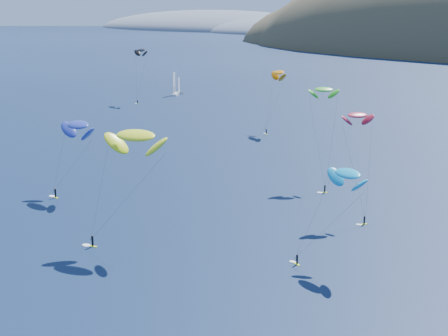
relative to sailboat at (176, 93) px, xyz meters
The scene contains 9 objects.
headland 640.72m from the sailboat, 121.01° to the left, with size 460.00×250.00×60.00m.
sailboat is the anchor object (origin of this frame).
kitesurfer_1 90.34m from the sailboat, 29.47° to the right, with size 9.49×12.89×21.73m.
kitesurfer_2 177.84m from the sailboat, 54.13° to the right, with size 12.32×11.43×22.63m.
kitesurfer_3 146.23m from the sailboat, 37.97° to the right, with size 10.00×13.44×23.84m.
kitesurfer_5 190.91m from the sailboat, 43.47° to the right, with size 10.78×10.35×17.37m.
kitesurfer_9 169.90m from the sailboat, 39.58° to the right, with size 8.66×9.55×22.08m.
kitesurfer_10 148.62m from the sailboat, 60.31° to the right, with size 11.12×10.08×18.43m.
kitesurfer_12 31.17m from the sailboat, 89.30° to the right, with size 8.66×8.80×23.88m.
Camera 1 is at (60.44, -22.25, 42.50)m, focal length 50.00 mm.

